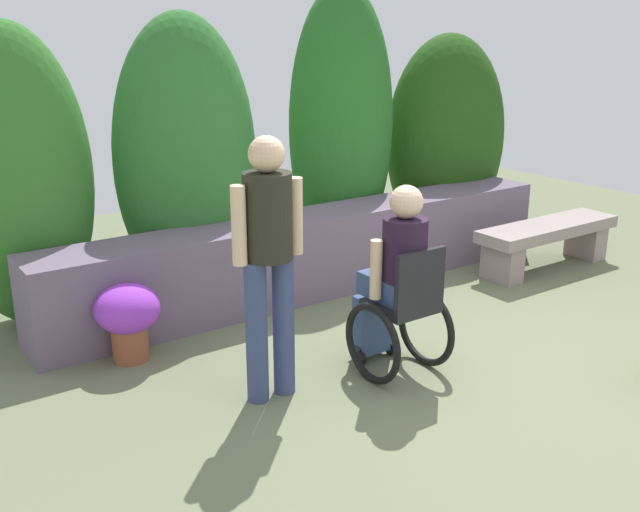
{
  "coord_description": "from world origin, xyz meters",
  "views": [
    {
      "loc": [
        -3.57,
        -3.0,
        2.31
      ],
      "look_at": [
        -0.92,
        0.78,
        0.85
      ],
      "focal_mm": 41.12,
      "sensor_mm": 36.0,
      "label": 1
    }
  ],
  "objects_px": {
    "person_in_wheelchair": "(398,287)",
    "flower_pot_purple_near": "(128,315)",
    "stone_bench": "(547,238)",
    "person_standing_companion": "(269,252)"
  },
  "relations": [
    {
      "from": "flower_pot_purple_near",
      "to": "stone_bench",
      "type": "bearing_deg",
      "value": -4.97
    },
    {
      "from": "stone_bench",
      "to": "person_in_wheelchair",
      "type": "bearing_deg",
      "value": -167.07
    },
    {
      "from": "flower_pot_purple_near",
      "to": "person_standing_companion",
      "type": "bearing_deg",
      "value": -62.33
    },
    {
      "from": "stone_bench",
      "to": "person_in_wheelchair",
      "type": "height_order",
      "value": "person_in_wheelchair"
    },
    {
      "from": "person_in_wheelchair",
      "to": "flower_pot_purple_near",
      "type": "xyz_separation_m",
      "value": [
        -1.44,
        1.23,
        -0.28
      ]
    },
    {
      "from": "stone_bench",
      "to": "flower_pot_purple_near",
      "type": "relative_size",
      "value": 2.86
    },
    {
      "from": "person_in_wheelchair",
      "to": "flower_pot_purple_near",
      "type": "height_order",
      "value": "person_in_wheelchair"
    },
    {
      "from": "person_standing_companion",
      "to": "flower_pot_purple_near",
      "type": "distance_m",
      "value": 1.34
    },
    {
      "from": "person_in_wheelchair",
      "to": "stone_bench",
      "type": "bearing_deg",
      "value": 23.2
    },
    {
      "from": "stone_bench",
      "to": "person_in_wheelchair",
      "type": "relative_size",
      "value": 1.22
    }
  ]
}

